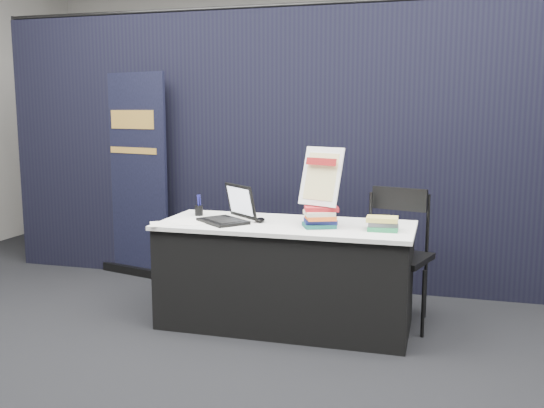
{
  "coord_description": "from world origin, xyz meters",
  "views": [
    {
      "loc": [
        1.06,
        -3.53,
        1.54
      ],
      "look_at": [
        -0.1,
        0.55,
        0.88
      ],
      "focal_mm": 40.0,
      "sensor_mm": 36.0,
      "label": 1
    }
  ],
  "objects_px": {
    "display_table": "(285,274)",
    "book_stack_tall": "(320,217)",
    "book_stack_short": "(382,224)",
    "laptop": "(225,213)",
    "info_sign": "(321,177)",
    "stacking_chair": "(396,250)",
    "pullup_banner": "(135,187)"
  },
  "relations": [
    {
      "from": "book_stack_short",
      "to": "info_sign",
      "type": "relative_size",
      "value": 0.52
    },
    {
      "from": "display_table",
      "to": "pullup_banner",
      "type": "bearing_deg",
      "value": 150.81
    },
    {
      "from": "laptop",
      "to": "book_stack_tall",
      "type": "distance_m",
      "value": 0.7
    },
    {
      "from": "display_table",
      "to": "book_stack_short",
      "type": "bearing_deg",
      "value": -5.97
    },
    {
      "from": "stacking_chair",
      "to": "info_sign",
      "type": "bearing_deg",
      "value": -130.42
    },
    {
      "from": "display_table",
      "to": "book_stack_tall",
      "type": "bearing_deg",
      "value": -16.6
    },
    {
      "from": "display_table",
      "to": "book_stack_tall",
      "type": "relative_size",
      "value": 6.98
    },
    {
      "from": "laptop",
      "to": "book_stack_tall",
      "type": "height_order",
      "value": "laptop"
    },
    {
      "from": "book_stack_short",
      "to": "pullup_banner",
      "type": "relative_size",
      "value": 0.11
    },
    {
      "from": "display_table",
      "to": "stacking_chair",
      "type": "xyz_separation_m",
      "value": [
        0.76,
        0.27,
        0.17
      ]
    },
    {
      "from": "book_stack_short",
      "to": "stacking_chair",
      "type": "distance_m",
      "value": 0.43
    },
    {
      "from": "book_stack_tall",
      "to": "info_sign",
      "type": "relative_size",
      "value": 0.62
    },
    {
      "from": "book_stack_short",
      "to": "info_sign",
      "type": "height_order",
      "value": "info_sign"
    },
    {
      "from": "pullup_banner",
      "to": "stacking_chair",
      "type": "height_order",
      "value": "pullup_banner"
    },
    {
      "from": "display_table",
      "to": "info_sign",
      "type": "relative_size",
      "value": 4.34
    },
    {
      "from": "stacking_chair",
      "to": "laptop",
      "type": "bearing_deg",
      "value": -148.26
    },
    {
      "from": "book_stack_short",
      "to": "stacking_chair",
      "type": "xyz_separation_m",
      "value": [
        0.07,
        0.34,
        -0.25
      ]
    },
    {
      "from": "laptop",
      "to": "book_stack_short",
      "type": "xyz_separation_m",
      "value": [
        1.12,
        -0.02,
        -0.02
      ]
    },
    {
      "from": "display_table",
      "to": "laptop",
      "type": "bearing_deg",
      "value": -173.8
    },
    {
      "from": "stacking_chair",
      "to": "book_stack_tall",
      "type": "bearing_deg",
      "value": -127.99
    },
    {
      "from": "display_table",
      "to": "laptop",
      "type": "distance_m",
      "value": 0.62
    },
    {
      "from": "book_stack_tall",
      "to": "book_stack_short",
      "type": "relative_size",
      "value": 1.19
    },
    {
      "from": "info_sign",
      "to": "stacking_chair",
      "type": "relative_size",
      "value": 0.42
    },
    {
      "from": "info_sign",
      "to": "pullup_banner",
      "type": "distance_m",
      "value": 2.21
    },
    {
      "from": "book_stack_tall",
      "to": "display_table",
      "type": "bearing_deg",
      "value": 163.4
    },
    {
      "from": "book_stack_tall",
      "to": "laptop",
      "type": "bearing_deg",
      "value": 177.48
    },
    {
      "from": "book_stack_short",
      "to": "display_table",
      "type": "bearing_deg",
      "value": 174.03
    },
    {
      "from": "display_table",
      "to": "info_sign",
      "type": "bearing_deg",
      "value": -10.29
    },
    {
      "from": "book_stack_tall",
      "to": "stacking_chair",
      "type": "bearing_deg",
      "value": 35.2
    },
    {
      "from": "info_sign",
      "to": "stacking_chair",
      "type": "height_order",
      "value": "info_sign"
    },
    {
      "from": "book_stack_tall",
      "to": "book_stack_short",
      "type": "height_order",
      "value": "book_stack_tall"
    },
    {
      "from": "book_stack_tall",
      "to": "info_sign",
      "type": "bearing_deg",
      "value": 90.0
    }
  ]
}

